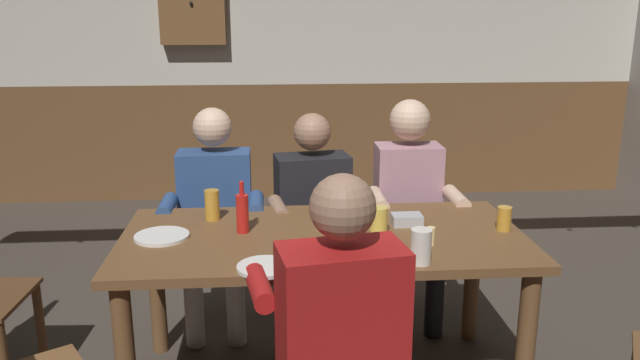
% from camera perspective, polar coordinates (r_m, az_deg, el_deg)
% --- Properties ---
extents(back_wall_upper, '(6.34, 0.12, 1.25)m').
position_cam_1_polar(back_wall_upper, '(5.83, -2.37, 14.82)').
color(back_wall_upper, beige).
extents(back_wall_wainscot, '(6.34, 0.12, 1.07)m').
position_cam_1_polar(back_wall_wainscot, '(5.95, -2.25, 3.60)').
color(back_wall_wainscot, brown).
rests_on(back_wall_wainscot, ground_plane).
extents(dining_table, '(1.80, 0.88, 0.75)m').
position_cam_1_polar(dining_table, '(2.87, 0.30, -6.87)').
color(dining_table, brown).
rests_on(dining_table, ground_plane).
extents(person_0, '(0.54, 0.50, 1.22)m').
position_cam_1_polar(person_0, '(3.50, -9.48, -2.56)').
color(person_0, '#2D4C84').
rests_on(person_0, ground_plane).
extents(person_1, '(0.58, 0.57, 1.18)m').
position_cam_1_polar(person_1, '(3.50, -0.46, -2.61)').
color(person_1, black).
rests_on(person_1, ground_plane).
extents(person_2, '(0.50, 0.51, 1.25)m').
position_cam_1_polar(person_2, '(3.56, 8.10, -1.83)').
color(person_2, '#B78493').
rests_on(person_2, ground_plane).
extents(person_3, '(0.60, 0.59, 1.22)m').
position_cam_1_polar(person_3, '(2.24, 1.50, -12.56)').
color(person_3, '#AD1919').
rests_on(person_3, ground_plane).
extents(table_candle, '(0.04, 0.04, 0.08)m').
position_cam_1_polar(table_candle, '(2.73, 9.97, -5.02)').
color(table_candle, '#F9E08C').
rests_on(table_candle, dining_table).
extents(condiment_caddy, '(0.14, 0.10, 0.05)m').
position_cam_1_polar(condiment_caddy, '(2.97, 7.85, -3.57)').
color(condiment_caddy, '#B2B7BC').
rests_on(condiment_caddy, dining_table).
extents(plate_0, '(0.22, 0.22, 0.01)m').
position_cam_1_polar(plate_0, '(2.47, -5.04, -7.85)').
color(plate_0, white).
rests_on(plate_0, dining_table).
extents(plate_1, '(0.24, 0.24, 0.01)m').
position_cam_1_polar(plate_1, '(2.87, -14.11, -4.95)').
color(plate_1, white).
rests_on(plate_1, dining_table).
extents(bottle_0, '(0.06, 0.06, 0.24)m').
position_cam_1_polar(bottle_0, '(2.85, -7.03, -2.93)').
color(bottle_0, red).
rests_on(bottle_0, dining_table).
extents(bottle_1, '(0.07, 0.07, 0.21)m').
position_cam_1_polar(bottle_1, '(2.53, 2.40, -5.58)').
color(bottle_1, red).
rests_on(bottle_1, dining_table).
extents(pint_glass_0, '(0.07, 0.07, 0.11)m').
position_cam_1_polar(pint_glass_0, '(2.99, 16.31, -3.36)').
color(pint_glass_0, gold).
rests_on(pint_glass_0, dining_table).
extents(pint_glass_1, '(0.07, 0.07, 0.15)m').
position_cam_1_polar(pint_glass_1, '(3.05, -9.73, -2.24)').
color(pint_glass_1, gold).
rests_on(pint_glass_1, dining_table).
extents(pint_glass_2, '(0.08, 0.08, 0.14)m').
position_cam_1_polar(pint_glass_2, '(2.53, 9.11, -5.96)').
color(pint_glass_2, white).
rests_on(pint_glass_2, dining_table).
extents(pint_glass_3, '(0.08, 0.08, 0.13)m').
position_cam_1_polar(pint_glass_3, '(2.83, 5.33, -3.69)').
color(pint_glass_3, '#E5C64C').
rests_on(pint_glass_3, dining_table).
extents(pint_glass_4, '(0.08, 0.08, 0.11)m').
position_cam_1_polar(pint_glass_4, '(2.65, 1.84, -5.13)').
color(pint_glass_4, '#E5C64C').
rests_on(pint_glass_4, dining_table).
extents(pint_glass_5, '(0.07, 0.07, 0.12)m').
position_cam_1_polar(pint_glass_5, '(2.91, 2.88, -3.19)').
color(pint_glass_5, '#E5C64C').
rests_on(pint_glass_5, dining_table).
extents(wall_dart_cabinet, '(0.56, 0.15, 0.70)m').
position_cam_1_polar(wall_dart_cabinet, '(5.74, -11.50, 15.41)').
color(wall_dart_cabinet, brown).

